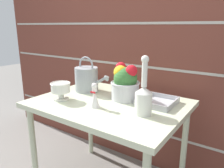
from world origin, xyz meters
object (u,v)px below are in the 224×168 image
at_px(wire_tray, 157,102).
at_px(watering_can, 87,79).
at_px(crystal_pedestal_bowl, 61,89).
at_px(figurine_vase, 95,97).
at_px(flower_planter, 125,83).
at_px(glass_decanter, 144,97).

bearing_deg(wire_tray, watering_can, -176.30).
distance_m(crystal_pedestal_bowl, wire_tray, 0.69).
bearing_deg(crystal_pedestal_bowl, figurine_vase, 4.97).
bearing_deg(wire_tray, flower_planter, -170.01).
xyz_separation_m(crystal_pedestal_bowl, glass_decanter, (0.61, 0.10, 0.03)).
bearing_deg(figurine_vase, glass_decanter, 12.53).
relative_size(watering_can, crystal_pedestal_bowl, 2.29).
relative_size(glass_decanter, figurine_vase, 2.19).
height_order(glass_decanter, wire_tray, glass_decanter).
relative_size(figurine_vase, wire_tray, 0.66).
distance_m(glass_decanter, wire_tray, 0.24).
height_order(crystal_pedestal_bowl, wire_tray, crystal_pedestal_bowl).
distance_m(crystal_pedestal_bowl, glass_decanter, 0.62).
distance_m(glass_decanter, figurine_vase, 0.33).
bearing_deg(crystal_pedestal_bowl, flower_planter, 36.34).
height_order(watering_can, glass_decanter, glass_decanter).
relative_size(glass_decanter, wire_tray, 1.45).
bearing_deg(watering_can, figurine_vase, -41.39).
bearing_deg(glass_decanter, flower_planter, 143.26).
bearing_deg(wire_tray, glass_decanter, -89.23).
bearing_deg(figurine_vase, wire_tray, 42.62).
height_order(glass_decanter, figurine_vase, glass_decanter).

